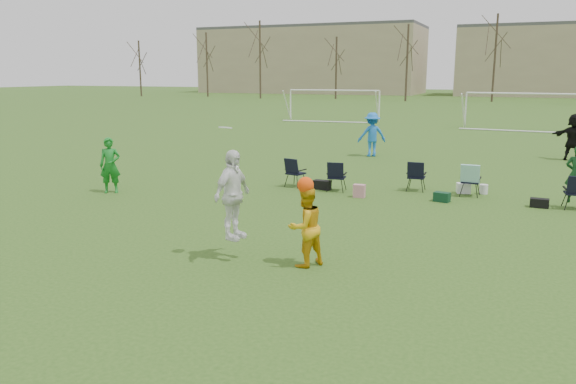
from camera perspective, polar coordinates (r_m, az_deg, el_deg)
The scene contains 10 objects.
ground at distance 11.00m, azimuth -1.25°, elevation -7.81°, with size 260.00×260.00×0.00m, color #2E4F18.
fielder_green_near at distance 18.59m, azimuth -17.62°, elevation 2.60°, with size 0.64×0.42×1.76m, color #157621.
fielder_blue at distance 25.94m, azimuth 8.52°, elevation 5.79°, with size 1.29×0.74×1.99m, color blue.
fielder_black at distance 27.44m, azimuth 27.04°, elevation 5.00°, with size 1.89×0.60×2.03m, color black.
center_contest at distance 11.07m, azimuth -2.19°, elevation -1.74°, with size 2.24×1.24×2.72m.
sideline_setup at distance 17.84m, azimuth 15.04°, elevation 1.24°, with size 9.09×2.25×1.79m.
goal_left at distance 45.75m, azimuth 4.69°, elevation 9.66°, with size 7.39×0.76×2.46m.
goal_mid at distance 41.49m, azimuth 22.69°, elevation 8.56°, with size 7.40×0.63×2.46m.
tree_line at distance 79.41m, azimuth 20.35°, elevation 12.21°, with size 110.28×3.28×11.40m.
building_row at distance 105.50m, azimuth 24.69°, elevation 12.12°, with size 126.00×16.00×13.00m.
Camera 1 is at (4.22, -9.45, 3.72)m, focal length 35.00 mm.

